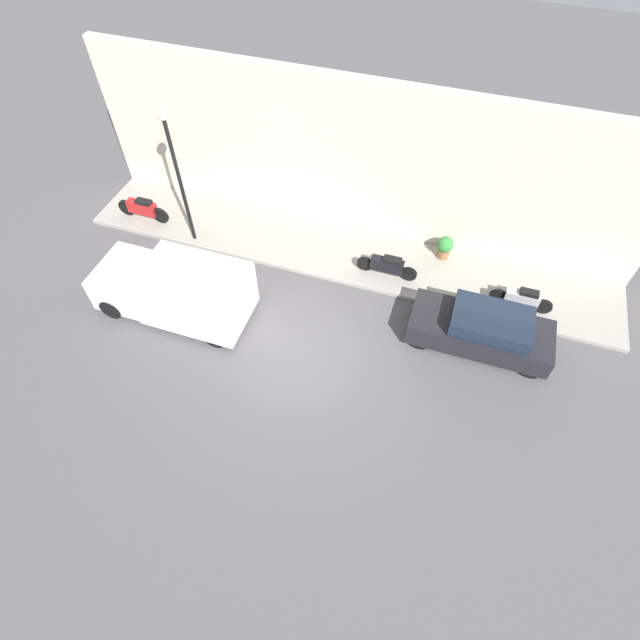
# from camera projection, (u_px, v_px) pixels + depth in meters

# --- Properties ---
(ground_plane) EXTENTS (60.00, 60.00, 0.00)m
(ground_plane) POSITION_uv_depth(u_px,v_px,m) (298.00, 359.00, 14.39)
(ground_plane) COLOR #514F51
(sidewalk) EXTENTS (2.67, 18.13, 0.13)m
(sidewalk) POSITION_uv_depth(u_px,v_px,m) (343.00, 253.00, 17.03)
(sidewalk) COLOR gray
(sidewalk) RESTS_ON ground_plane
(building_facade) EXTENTS (0.30, 18.13, 5.39)m
(building_facade) POSITION_uv_depth(u_px,v_px,m) (360.00, 162.00, 15.85)
(building_facade) COLOR beige
(building_facade) RESTS_ON ground_plane
(parked_car) EXTENTS (1.62, 4.01, 1.30)m
(parked_car) POSITION_uv_depth(u_px,v_px,m) (482.00, 330.00, 14.28)
(parked_car) COLOR black
(parked_car) RESTS_ON ground_plane
(delivery_van) EXTENTS (2.01, 4.66, 1.81)m
(delivery_van) POSITION_uv_depth(u_px,v_px,m) (175.00, 289.00, 14.83)
(delivery_van) COLOR white
(delivery_van) RESTS_ON ground_plane
(motorcycle_black) EXTENTS (0.30, 1.98, 0.77)m
(motorcycle_black) POSITION_uv_depth(u_px,v_px,m) (387.00, 266.00, 15.99)
(motorcycle_black) COLOR black
(motorcycle_black) RESTS_ON sidewalk
(scooter_silver) EXTENTS (0.30, 1.88, 0.76)m
(scooter_silver) POSITION_uv_depth(u_px,v_px,m) (522.00, 298.00, 15.13)
(scooter_silver) COLOR #B7B7BF
(scooter_silver) RESTS_ON sidewalk
(motorcycle_red) EXTENTS (0.30, 1.99, 0.83)m
(motorcycle_red) POSITION_uv_depth(u_px,v_px,m) (143.00, 208.00, 17.70)
(motorcycle_red) COLOR #B21E1E
(motorcycle_red) RESTS_ON sidewalk
(streetlamp) EXTENTS (0.35, 0.35, 4.75)m
(streetlamp) POSITION_uv_depth(u_px,v_px,m) (174.00, 158.00, 14.93)
(streetlamp) COLOR black
(streetlamp) RESTS_ON sidewalk
(potted_plant) EXTENTS (0.54, 0.54, 0.81)m
(potted_plant) POSITION_uv_depth(u_px,v_px,m) (445.00, 247.00, 16.49)
(potted_plant) COLOR brown
(potted_plant) RESTS_ON sidewalk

